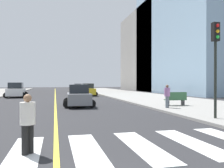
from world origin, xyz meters
TOP-DOWN VIEW (x-y plane):
  - sidewalk_kerb_east at (12.20, 20.00)m, footprint 10.00×120.00m
  - crosswalk_paint at (0.00, 4.00)m, footprint 13.50×4.00m
  - lane_divider_paint at (0.00, 40.00)m, footprint 0.16×80.00m
  - parking_garage_concrete at (28.78, 55.14)m, footprint 18.00×24.00m
  - car_yellow_nearest at (4.96, 33.40)m, footprint 2.76×4.36m
  - car_white_second at (-5.32, 31.88)m, footprint 2.98×4.69m
  - car_gray_third at (1.95, 17.23)m, footprint 2.76×4.31m
  - car_green_fourth at (5.05, 51.09)m, footprint 2.58×4.11m
  - traffic_light_near_corner at (8.28, 7.70)m, footprint 0.36×0.41m
  - park_bench at (9.77, 14.66)m, footprint 1.83×0.66m
  - pedestrian_crossing at (-0.80, 3.91)m, footprint 0.43×0.43m
  - pedestrian_waiting_east at (8.25, 13.19)m, footprint 0.43×0.43m

SIDE VIEW (x-z plane):
  - lane_divider_paint at x=0.00m, z-range 0.00..0.01m
  - crosswalk_paint at x=0.00m, z-range 0.00..0.01m
  - sidewalk_kerb_east at x=12.20m, z-range 0.00..0.15m
  - park_bench at x=9.77m, z-range 0.13..1.25m
  - car_green_fourth at x=5.05m, z-range -0.06..1.77m
  - car_gray_third at x=1.95m, z-range -0.06..1.83m
  - car_yellow_nearest at x=4.96m, z-range -0.06..1.87m
  - pedestrian_crossing at x=-0.80m, z-range 0.09..1.81m
  - car_white_second at x=-5.32m, z-range -0.07..2.01m
  - pedestrian_waiting_east at x=8.25m, z-range 0.24..1.99m
  - traffic_light_near_corner at x=8.28m, z-range 1.17..6.28m
  - parking_garage_concrete at x=28.78m, z-range 0.00..20.62m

